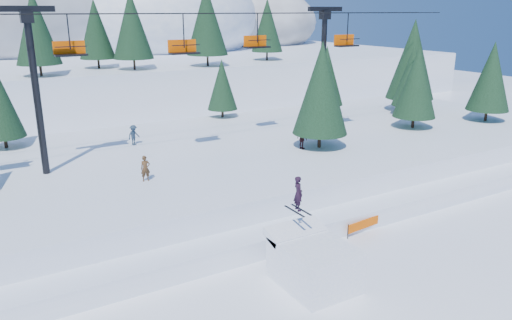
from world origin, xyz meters
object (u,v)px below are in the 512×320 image
jump_kicker (313,261)px  banner_far (387,205)px  chairlift (181,58)px  banner_near (365,224)px

jump_kicker → banner_far: (9.34, 4.55, -0.61)m
chairlift → banner_far: chairlift is taller
chairlift → banner_near: size_ratio=16.49×
jump_kicker → chairlift: 18.10m
banner_far → chairlift: bearing=127.9°
jump_kicker → banner_near: 6.75m
chairlift → banner_near: (5.72, -13.15, -8.78)m
chairlift → banner_far: size_ratio=17.14×
jump_kicker → banner_far: bearing=26.0°
jump_kicker → chairlift: chairlift is taller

